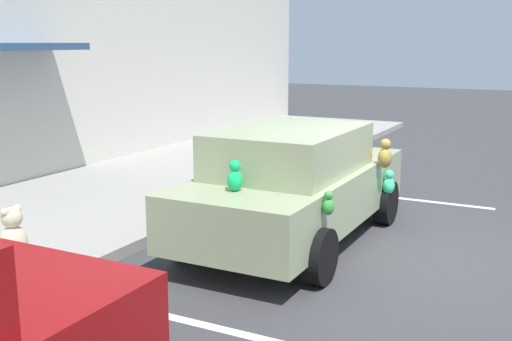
{
  "coord_description": "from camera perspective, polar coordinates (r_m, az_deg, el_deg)",
  "views": [
    {
      "loc": [
        -7.38,
        -1.78,
        2.61
      ],
      "look_at": [
        -0.05,
        2.01,
        0.9
      ],
      "focal_mm": 43.31,
      "sensor_mm": 36.0,
      "label": 1
    }
  ],
  "objects": [
    {
      "name": "teddy_bear_on_sidewalk",
      "position": [
        7.61,
        -21.52,
        -5.63
      ],
      "size": [
        0.34,
        0.28,
        0.65
      ],
      "color": "beige",
      "rests_on": "sidewalk"
    },
    {
      "name": "sidewalk",
      "position": [
        10.33,
        -14.77,
        -2.89
      ],
      "size": [
        24.0,
        4.0,
        0.15
      ],
      "primitive_type": "cube",
      "color": "gray",
      "rests_on": "ground"
    },
    {
      "name": "plush_covered_car",
      "position": [
        8.16,
        3.61,
        -1.13
      ],
      "size": [
        4.23,
        2.02,
        1.54
      ],
      "color": "#96A179",
      "rests_on": "ground"
    },
    {
      "name": "parking_stripe_front",
      "position": [
        10.92,
        11.82,
        -2.36
      ],
      "size": [
        0.12,
        3.6,
        0.01
      ],
      "primitive_type": "cube",
      "color": "silver",
      "rests_on": "ground"
    },
    {
      "name": "parking_stripe_rear",
      "position": [
        5.95,
        -3.67,
        -14.31
      ],
      "size": [
        0.12,
        3.6,
        0.01
      ],
      "primitive_type": "cube",
      "color": "silver",
      "rests_on": "ground"
    },
    {
      "name": "ground_plane",
      "position": [
        8.03,
        13.15,
        -7.59
      ],
      "size": [
        60.0,
        60.0,
        0.0
      ],
      "primitive_type": "plane",
      "color": "#38383A"
    }
  ]
}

